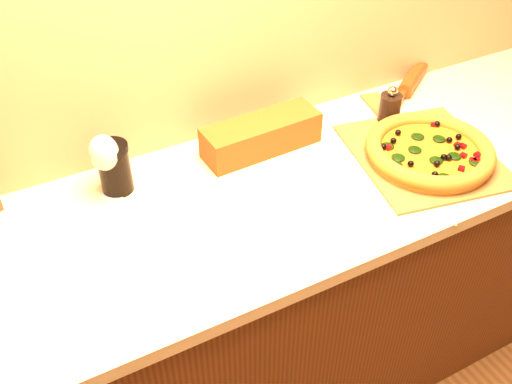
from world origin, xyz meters
name	(u,v)px	position (x,y,z in m)	size (l,w,h in m)	color
cabinet	(265,303)	(0.00, 1.43, 0.43)	(2.80, 0.65, 0.86)	#4C2210
countertop	(266,198)	(0.00, 1.43, 0.88)	(2.84, 0.68, 0.04)	beige
pizza_peel	(420,152)	(0.49, 1.37, 0.90)	(0.47, 0.62, 0.01)	brown
pizza	(429,151)	(0.49, 1.33, 0.93)	(0.37, 0.37, 0.05)	#B8842E
pepper_grinder	(390,108)	(0.51, 1.55, 0.95)	(0.07, 0.07, 0.13)	black
rolling_pin	(414,76)	(0.76, 1.72, 0.93)	(0.32, 0.23, 0.05)	#5B290F
bread_bag	(261,135)	(0.08, 1.61, 0.95)	(0.36, 0.12, 0.10)	brown
wine_glass	(104,155)	(-0.37, 1.61, 1.04)	(0.08, 0.08, 0.19)	silver
dark_jar	(114,168)	(-0.35, 1.63, 0.97)	(0.09, 0.09, 0.15)	black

